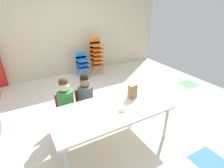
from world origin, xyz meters
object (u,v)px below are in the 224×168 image
at_px(seated_child_near_camera, 65,99).
at_px(paper_plate_center_table, 92,117).
at_px(kid_chair_blue_stack, 83,63).
at_px(paper_plate_near_edge, 122,111).
at_px(donut_powdered_on_plate, 122,110).
at_px(kid_chair_orange_stack, 97,54).
at_px(seated_child_middle_seat, 86,94).
at_px(paper_bag_brown, 132,91).
at_px(craft_table, 111,111).

xyz_separation_m(seated_child_near_camera, paper_plate_center_table, (0.16, -0.70, 0.04)).
height_order(kid_chair_blue_stack, paper_plate_near_edge, kid_chair_blue_stack).
bearing_deg(seated_child_near_camera, kid_chair_blue_stack, 62.49).
xyz_separation_m(seated_child_near_camera, kid_chair_blue_stack, (1.05, 2.02, -0.16)).
xyz_separation_m(kid_chair_blue_stack, paper_plate_center_table, (-0.89, -2.72, 0.20)).
distance_m(seated_child_near_camera, paper_plate_near_edge, 0.97).
height_order(paper_plate_center_table, donut_powdered_on_plate, donut_powdered_on_plate).
bearing_deg(kid_chair_orange_stack, kid_chair_blue_stack, -179.88).
xyz_separation_m(seated_child_near_camera, paper_plate_near_edge, (0.58, -0.78, 0.04)).
height_order(paper_plate_near_edge, donut_powdered_on_plate, donut_powdered_on_plate).
height_order(seated_child_middle_seat, kid_chair_orange_stack, kid_chair_orange_stack).
distance_m(seated_child_middle_seat, paper_plate_near_edge, 0.82).
distance_m(seated_child_near_camera, kid_chair_blue_stack, 2.28).
bearing_deg(paper_plate_near_edge, donut_powdered_on_plate, 0.00).
height_order(seated_child_near_camera, kid_chair_orange_stack, kid_chair_orange_stack).
distance_m(kid_chair_orange_stack, paper_plate_center_table, 3.03).
bearing_deg(paper_plate_center_table, paper_bag_brown, 12.05).
bearing_deg(paper_bag_brown, donut_powdered_on_plate, -144.55).
relative_size(kid_chair_orange_stack, paper_plate_near_edge, 5.78).
xyz_separation_m(craft_table, paper_plate_center_table, (-0.31, -0.05, 0.05)).
bearing_deg(kid_chair_orange_stack, craft_table, -111.03).
xyz_separation_m(craft_table, kid_chair_orange_stack, (1.02, 2.66, 0.04)).
distance_m(craft_table, kid_chair_blue_stack, 2.73).
bearing_deg(craft_table, paper_plate_center_table, -170.58).
distance_m(kid_chair_orange_stack, donut_powdered_on_plate, 2.95).
xyz_separation_m(seated_child_middle_seat, kid_chair_blue_stack, (0.71, 2.02, -0.16)).
bearing_deg(donut_powdered_on_plate, paper_bag_brown, 35.45).
xyz_separation_m(paper_plate_near_edge, paper_plate_center_table, (-0.42, 0.09, 0.00)).
bearing_deg(paper_plate_center_table, kid_chair_orange_stack, 63.77).
bearing_deg(seated_child_near_camera, donut_powdered_on_plate, -53.57).
bearing_deg(paper_plate_near_edge, paper_bag_brown, 35.45).
height_order(kid_chair_blue_stack, kid_chair_orange_stack, kid_chair_orange_stack).
bearing_deg(seated_child_near_camera, kid_chair_orange_stack, 53.41).
height_order(seated_child_middle_seat, paper_bag_brown, seated_child_middle_seat).
height_order(kid_chair_blue_stack, paper_plate_center_table, kid_chair_blue_stack).
distance_m(craft_table, paper_plate_near_edge, 0.18).
xyz_separation_m(paper_bag_brown, paper_plate_center_table, (-0.77, -0.16, -0.11)).
distance_m(paper_bag_brown, paper_plate_center_table, 0.80).
relative_size(craft_table, donut_powdered_on_plate, 16.23).
height_order(craft_table, seated_child_near_camera, seated_child_near_camera).
relative_size(seated_child_near_camera, kid_chair_orange_stack, 0.88).
bearing_deg(seated_child_middle_seat, kid_chair_blue_stack, 70.73).
bearing_deg(paper_bag_brown, seated_child_middle_seat, 137.85).
bearing_deg(craft_table, donut_powdered_on_plate, -53.59).
bearing_deg(paper_plate_near_edge, seated_child_middle_seat, 106.54).
relative_size(kid_chair_blue_stack, donut_powdered_on_plate, 6.38).
distance_m(seated_child_middle_seat, donut_powdered_on_plate, 0.82).
bearing_deg(kid_chair_blue_stack, paper_bag_brown, -92.67).
xyz_separation_m(craft_table, paper_bag_brown, (0.46, 0.11, 0.16)).
relative_size(seated_child_near_camera, kid_chair_blue_stack, 1.35).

